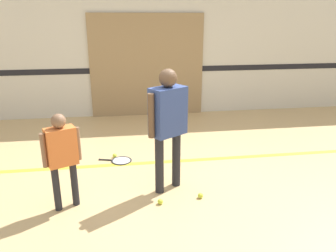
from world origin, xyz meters
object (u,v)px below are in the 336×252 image
Objects in this scene: person_student_left at (62,151)px; tennis_ball_near_instructor at (160,202)px; person_instructor at (168,118)px; racket_spare_on_floor at (121,161)px; tennis_ball_by_spare_racket at (115,156)px; tennis_ball_stray_left at (200,196)px.

person_student_left is 17.43× the size of tennis_ball_near_instructor.
person_instructor reaches higher than person_student_left.
racket_spare_on_floor is at bearing 37.76° from person_student_left.
person_student_left is at bearing 77.54° from racket_spare_on_floor.
person_instructor is 2.84× the size of racket_spare_on_floor.
racket_spare_on_floor is at bearing 109.46° from tennis_ball_near_instructor.
person_instructor is 1.61m from tennis_ball_by_spare_racket.
person_instructor is 1.05m from tennis_ball_stray_left.
person_student_left is at bearing 159.76° from person_instructor.
tennis_ball_near_instructor is (0.46, -1.31, 0.02)m from racket_spare_on_floor.
tennis_ball_by_spare_racket is (0.54, 1.37, -0.68)m from person_student_left.
person_student_left reaches higher than tennis_ball_stray_left.
tennis_ball_near_instructor is 1.00× the size of tennis_ball_stray_left.
person_instructor is at bearing -12.54° from person_student_left.
person_student_left reaches higher than racket_spare_on_floor.
racket_spare_on_floor is (-0.61, 0.94, -0.96)m from person_instructor.
person_student_left is 1.29m from tennis_ball_near_instructor.
person_instructor is 23.77× the size of tennis_ball_near_instructor.
tennis_ball_near_instructor is 0.52m from tennis_ball_stray_left.
racket_spare_on_floor is at bearing 90.57° from person_instructor.
person_student_left is 1.62m from tennis_ball_by_spare_racket.
tennis_ball_stray_left is at bearing -72.29° from person_instructor.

